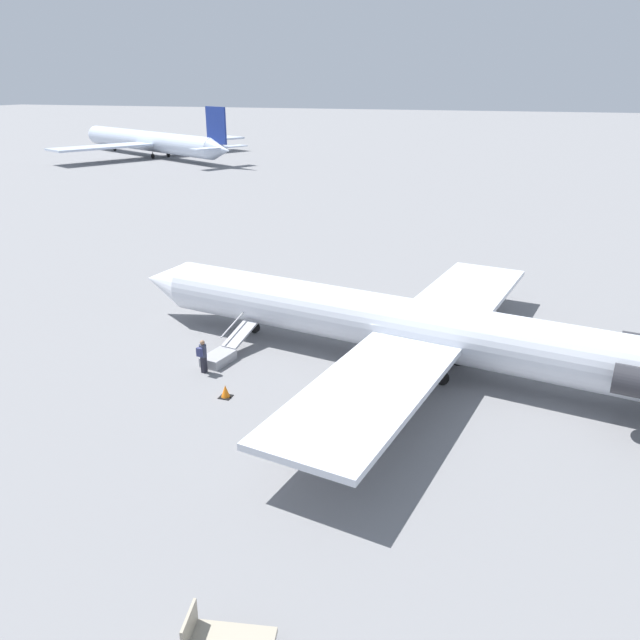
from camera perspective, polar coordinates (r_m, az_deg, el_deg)
ground_plane at (r=32.59m, az=7.13°, el=-3.95°), size 600.00×600.00×0.00m
airplane_main at (r=31.41m, az=9.07°, el=-0.68°), size 34.11×26.22×7.35m
airplane_taxiing_distant at (r=128.30m, az=-15.26°, el=15.50°), size 47.25×37.63×9.72m
boarding_stairs at (r=32.96m, az=-8.87°, el=-3.01°), size 1.67×4.13×1.79m
passenger at (r=31.49m, az=-10.67°, el=-3.09°), size 0.38×0.56×1.74m
traffic_cone_near_stairs at (r=29.23m, az=-8.64°, el=-6.49°), size 0.56×0.56×0.61m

